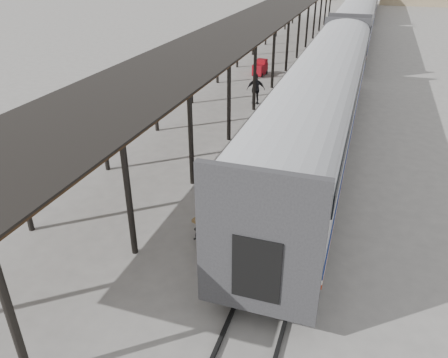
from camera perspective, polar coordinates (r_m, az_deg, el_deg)
ground at (r=15.71m, az=-3.67°, el=-6.25°), size 160.00×160.00×0.00m
train at (r=46.22m, az=16.93°, el=19.26°), size 3.45×76.01×4.01m
canopy at (r=37.27m, az=5.51°, el=20.45°), size 4.90×64.30×4.15m
rails at (r=46.84m, az=16.50°, el=16.13°), size 1.54×150.00×0.12m
baggage_cart at (r=15.10m, az=0.59°, el=-4.79°), size 1.98×2.68×0.86m
suitcase_stack at (r=15.17m, az=1.18°, el=-2.79°), size 1.48×1.10×0.59m
luggage_tug at (r=35.02m, az=4.74°, el=14.23°), size 1.00×1.44×1.18m
porter at (r=13.99m, az=-0.12°, el=-2.36°), size 0.68×0.78×1.79m
pedestrian at (r=27.99m, az=4.18°, el=11.62°), size 1.22×0.76×1.94m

